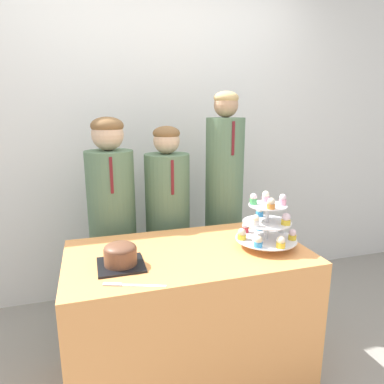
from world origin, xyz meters
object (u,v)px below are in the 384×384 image
object	(u,v)px
cupcake_stand	(267,224)
student_0	(113,234)
round_cake	(120,255)
cake_knife	(124,285)
student_2	(224,212)
student_1	(168,234)

from	to	relation	value
cupcake_stand	student_0	world-z (taller)	student_0
student_0	round_cake	bearing A→B (deg)	-90.79
round_cake	student_0	xyz separation A→B (m)	(0.01, 0.67, -0.14)
cake_knife	student_2	distance (m)	1.18
round_cake	student_2	distance (m)	1.04
round_cake	student_0	distance (m)	0.69
cake_knife	student_0	size ratio (longest dim) A/B	0.18
round_cake	student_1	xyz separation A→B (m)	(0.38, 0.67, -0.18)
student_0	student_2	bearing A→B (deg)	-0.00
cupcake_stand	student_0	bearing A→B (deg)	138.89
cupcake_stand	student_1	xyz separation A→B (m)	(-0.39, 0.66, -0.25)
student_2	student_0	bearing A→B (deg)	180.00
student_1	student_2	bearing A→B (deg)	0.00
round_cake	cake_knife	xyz separation A→B (m)	(-0.01, -0.19, -0.06)
cake_knife	student_0	bearing A→B (deg)	109.02
cupcake_stand	student_1	distance (m)	0.81
student_1	round_cake	bearing A→B (deg)	-119.51
cake_knife	student_2	world-z (taller)	student_2
round_cake	cake_knife	world-z (taller)	round_cake
student_2	cake_knife	bearing A→B (deg)	-132.76
student_1	student_2	distance (m)	0.43
student_0	student_2	size ratio (longest dim) A/B	0.90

